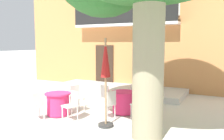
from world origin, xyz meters
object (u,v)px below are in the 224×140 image
(cafe_table_middle, at_px, (123,102))
(cafe_chair_middle_3, at_px, (107,95))
(cafe_chair_near_tree_2, at_px, (72,104))
(cafe_chair_near_tree_3, at_px, (76,96))
(cafe_chair_near_tree_1, at_px, (37,104))
(cafe_chair_middle_0, at_px, (109,103))
(cafe_table_near_tree, at_px, (58,104))
(cafe_chair_near_tree_0, at_px, (48,96))
(cafe_umbrella, at_px, (106,69))
(cafe_chair_middle_2, at_px, (136,95))
(cafe_chair_middle_1, at_px, (141,102))

(cafe_table_middle, height_order, cafe_chair_middle_3, cafe_chair_middle_3)
(cafe_chair_near_tree_2, xyz_separation_m, cafe_chair_near_tree_3, (-0.50, 0.93, 0.00))
(cafe_chair_near_tree_1, height_order, cafe_chair_middle_0, same)
(cafe_table_near_tree, xyz_separation_m, cafe_chair_near_tree_2, (0.73, -0.21, 0.14))
(cafe_chair_near_tree_3, bearing_deg, cafe_chair_near_tree_0, -155.27)
(cafe_table_middle, xyz_separation_m, cafe_chair_middle_3, (-0.74, 0.15, 0.14))
(cafe_chair_near_tree_3, xyz_separation_m, cafe_umbrella, (1.71, -0.93, 1.14))
(cafe_table_near_tree, xyz_separation_m, cafe_chair_near_tree_1, (-0.21, -0.72, 0.14))
(cafe_chair_near_tree_0, height_order, cafe_chair_middle_3, same)
(cafe_table_middle, bearing_deg, cafe_chair_near_tree_1, -137.41)
(cafe_chair_near_tree_1, distance_m, cafe_table_middle, 2.82)
(cafe_chair_near_tree_1, xyz_separation_m, cafe_chair_near_tree_3, (0.44, 1.44, 0.00))
(cafe_chair_near_tree_2, xyz_separation_m, cafe_table_middle, (1.14, 1.39, -0.14))
(cafe_chair_near_tree_1, bearing_deg, cafe_chair_near_tree_2, 28.80)
(cafe_chair_near_tree_1, distance_m, cafe_chair_near_tree_2, 1.07)
(cafe_chair_middle_2, bearing_deg, cafe_table_middle, -102.48)
(cafe_chair_near_tree_0, xyz_separation_m, cafe_chair_middle_2, (2.72, 1.62, 0.00))
(cafe_chair_middle_0, distance_m, cafe_chair_middle_2, 1.51)
(cafe_chair_near_tree_2, bearing_deg, cafe_chair_middle_0, 34.25)
(cafe_umbrella, bearing_deg, cafe_chair_middle_3, 117.72)
(cafe_chair_near_tree_0, relative_size, cafe_chair_near_tree_1, 1.00)
(cafe_chair_near_tree_3, bearing_deg, cafe_chair_middle_1, 5.16)
(cafe_chair_near_tree_3, bearing_deg, cafe_table_near_tree, -107.16)
(cafe_chair_middle_2, relative_size, cafe_chair_middle_3, 1.00)
(cafe_chair_near_tree_0, distance_m, cafe_chair_near_tree_1, 1.13)
(cafe_chair_middle_0, height_order, cafe_chair_middle_2, same)
(cafe_chair_near_tree_3, height_order, cafe_chair_middle_3, same)
(cafe_table_near_tree, relative_size, cafe_chair_middle_2, 0.95)
(cafe_table_middle, height_order, cafe_umbrella, cafe_umbrella)
(cafe_chair_middle_3, bearing_deg, cafe_table_near_tree, -130.13)
(cafe_chair_near_tree_0, xyz_separation_m, cafe_umbrella, (2.62, -0.51, 1.14))
(cafe_chair_near_tree_1, xyz_separation_m, cafe_chair_near_tree_2, (0.94, 0.52, 0.00))
(cafe_chair_middle_0, bearing_deg, cafe_chair_middle_3, 122.88)
(cafe_chair_middle_3, bearing_deg, cafe_chair_middle_1, -15.31)
(cafe_umbrella, bearing_deg, cafe_chair_near_tree_0, 169.00)
(cafe_chair_near_tree_1, distance_m, cafe_chair_middle_1, 3.24)
(cafe_chair_near_tree_1, xyz_separation_m, cafe_chair_middle_2, (2.24, 2.64, 0.00))
(cafe_chair_near_tree_0, height_order, cafe_umbrella, cafe_umbrella)
(cafe_chair_near_tree_2, xyz_separation_m, cafe_umbrella, (1.20, -0.00, 1.14))
(cafe_chair_near_tree_1, bearing_deg, cafe_chair_near_tree_0, 115.05)
(cafe_chair_near_tree_3, bearing_deg, cafe_umbrella, -28.60)
(cafe_chair_near_tree_3, distance_m, cafe_chair_middle_1, 2.36)
(cafe_chair_middle_0, bearing_deg, cafe_chair_middle_2, 77.20)
(cafe_table_middle, distance_m, cafe_chair_middle_1, 0.77)
(cafe_chair_middle_2, bearing_deg, cafe_chair_middle_1, -61.00)
(cafe_chair_near_tree_0, distance_m, cafe_chair_middle_3, 2.08)
(cafe_table_near_tree, height_order, cafe_table_middle, same)
(cafe_chair_near_tree_3, xyz_separation_m, cafe_chair_middle_3, (0.90, 0.61, 0.00))
(cafe_table_middle, distance_m, cafe_chair_middle_0, 0.77)
(cafe_chair_near_tree_2, xyz_separation_m, cafe_chair_middle_1, (1.85, 1.14, 0.00))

